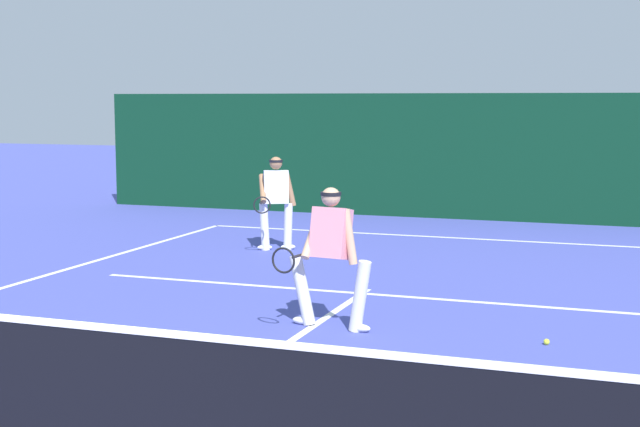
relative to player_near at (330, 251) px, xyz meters
The scene contains 8 objects.
court_line_baseline_far 7.40m from the player_near, 91.64° to the left, with size 9.68×0.10×0.01m, color white.
court_line_service 2.14m from the player_near, 96.22° to the left, with size 7.89×0.10×0.01m, color white.
court_line_centre 1.34m from the player_near, 102.16° to the right, with size 0.10×6.40×0.01m, color white.
tennis_net 4.20m from the player_near, 92.89° to the right, with size 10.61×0.09×1.05m.
player_near is the anchor object (origin of this frame).
player_far 5.61m from the player_near, 118.79° to the left, with size 0.71×0.94×1.63m.
tennis_ball 2.58m from the player_near, ahead, with size 0.07×0.07×0.07m, color #D1E033.
back_fence_windscreen 10.16m from the player_near, 91.19° to the left, with size 17.94×0.12×2.76m, color #0A311D.
Camera 1 is at (3.58, -5.54, 2.61)m, focal length 51.34 mm.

